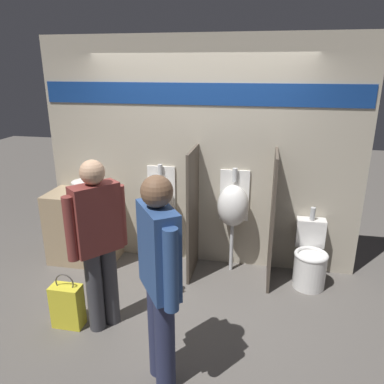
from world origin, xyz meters
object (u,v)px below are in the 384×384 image
object	(u,v)px
person_in_vest	(159,276)
toilet	(310,260)
cell_phone	(95,197)
shopping_bag	(67,306)
person_with_lanyard	(98,240)
urinal_near_counter	(159,200)
sink_basin	(85,187)
urinal_far	(233,205)

from	to	relation	value
person_in_vest	toilet	bearing A→B (deg)	-72.03
cell_phone	shopping_bag	bearing A→B (deg)	-80.55
cell_phone	shopping_bag	size ratio (longest dim) A/B	0.25
person_in_vest	person_with_lanyard	bearing A→B (deg)	18.92
urinal_near_counter	shopping_bag	size ratio (longest dim) A/B	2.24
sink_basin	urinal_far	world-z (taller)	urinal_far
urinal_near_counter	person_with_lanyard	bearing A→B (deg)	-98.39
person_in_vest	person_with_lanyard	xyz separation A→B (m)	(-0.72, 0.53, -0.03)
cell_phone	urinal_far	xyz separation A→B (m)	(1.60, 0.22, -0.07)
urinal_near_counter	shopping_bag	bearing A→B (deg)	-111.10
urinal_near_counter	urinal_far	xyz separation A→B (m)	(0.89, 0.00, 0.00)
person_with_lanyard	shopping_bag	bearing A→B (deg)	142.82
sink_basin	urinal_far	size ratio (longest dim) A/B	0.26
toilet	person_with_lanyard	distance (m)	2.35
sink_basin	person_with_lanyard	size ratio (longest dim) A/B	0.20
person_with_lanyard	toilet	bearing A→B (deg)	-20.85
sink_basin	person_in_vest	xyz separation A→B (m)	(1.44, -1.74, -0.03)
urinal_far	toilet	distance (m)	1.05
cell_phone	person_in_vest	xyz separation A→B (m)	(1.24, -1.58, 0.03)
urinal_far	toilet	bearing A→B (deg)	-9.18
shopping_bag	cell_phone	bearing A→B (deg)	99.45
sink_basin	toilet	xyz separation A→B (m)	(2.69, -0.08, -0.67)
cell_phone	toilet	bearing A→B (deg)	1.69
person_in_vest	shopping_bag	distance (m)	1.35
urinal_near_counter	person_with_lanyard	size ratio (longest dim) A/B	0.77
urinal_far	toilet	size ratio (longest dim) A/B	1.46
cell_phone	person_with_lanyard	distance (m)	1.18
toilet	person_in_vest	size ratio (longest dim) A/B	0.51
cell_phone	toilet	distance (m)	2.57
urinal_far	toilet	world-z (taller)	urinal_far
cell_phone	sink_basin	bearing A→B (deg)	141.16
toilet	person_with_lanyard	world-z (taller)	person_with_lanyard
person_with_lanyard	person_in_vest	bearing A→B (deg)	-86.86
urinal_far	shopping_bag	size ratio (longest dim) A/B	2.24
toilet	person_in_vest	xyz separation A→B (m)	(-1.26, -1.66, 0.64)
sink_basin	shopping_bag	world-z (taller)	sink_basin
sink_basin	person_with_lanyard	distance (m)	1.41
cell_phone	toilet	xyz separation A→B (m)	(2.50, 0.07, -0.60)
person_in_vest	urinal_far	bearing A→B (deg)	-46.24
cell_phone	person_with_lanyard	bearing A→B (deg)	-63.63
cell_phone	urinal_far	distance (m)	1.62
urinal_far	person_with_lanyard	distance (m)	1.67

